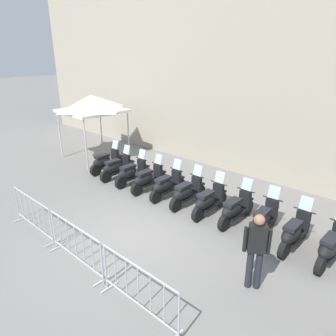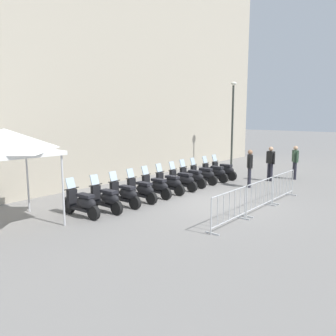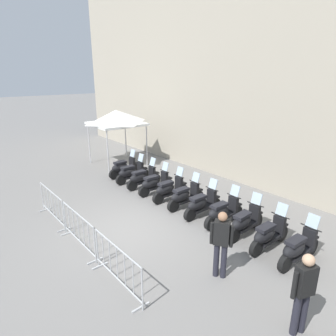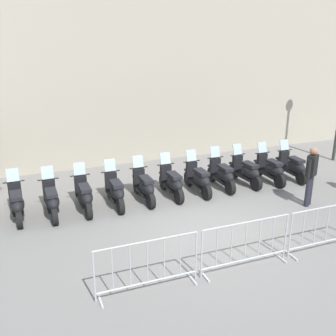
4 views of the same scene
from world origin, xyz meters
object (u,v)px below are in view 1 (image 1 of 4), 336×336
motorcycle_4 (167,185)px  motorcycle_1 (117,168)px  barrier_segment_1 (76,245)px  barrier_segment_2 (138,290)px  barrier_segment_0 (33,215)px  motorcycle_9 (294,233)px  officer_mid_plaza (256,248)px  motorcycle_7 (235,209)px  motorcycle_8 (264,220)px  motorcycle_10 (331,247)px  motorcycle_0 (106,162)px  motorcycle_2 (132,173)px  canopy_tent (92,104)px  motorcycle_5 (187,193)px  motorcycle_6 (209,201)px  motorcycle_3 (148,179)px

motorcycle_4 → motorcycle_1: bearing=-176.4°
motorcycle_4 → barrier_segment_1: size_ratio=0.85×
barrier_segment_1 → barrier_segment_2: same height
barrier_segment_1 → barrier_segment_0: bearing=-177.5°
motorcycle_9 → officer_mid_plaza: officer_mid_plaza is taller
barrier_segment_1 → barrier_segment_2: (2.11, 0.09, 0.00)m
barrier_segment_0 → barrier_segment_1: 2.12m
motorcycle_7 → motorcycle_8: same height
motorcycle_9 → motorcycle_10: bearing=1.7°
motorcycle_9 → motorcycle_4: bearing=-177.8°
motorcycle_0 → motorcycle_10: 8.69m
motorcycle_2 → motorcycle_9: 6.09m
motorcycle_1 → motorcycle_8: same height
motorcycle_0 → motorcycle_8: same height
motorcycle_9 → canopy_tent: canopy_tent is taller
barrier_segment_1 → barrier_segment_2: 2.12m
officer_mid_plaza → motorcycle_10: bearing=66.3°
motorcycle_5 → barrier_segment_2: size_ratio=0.85×
motorcycle_7 → canopy_tent: (-8.06, 0.52, 2.06)m
motorcycle_4 → canopy_tent: bearing=172.5°
motorcycle_5 → motorcycle_9: same height
motorcycle_8 → motorcycle_6: bearing=-174.7°
motorcycle_4 → motorcycle_10: (5.21, 0.20, 0.00)m
motorcycle_0 → motorcycle_1: 0.88m
motorcycle_1 → motorcycle_2: bearing=3.6°
motorcycle_3 → motorcycle_4: 0.87m
officer_mid_plaza → barrier_segment_2: bearing=-119.1°
barrier_segment_0 → motorcycle_10: bearing=34.3°
motorcycle_8 → barrier_segment_0: bearing=-136.4°
motorcycle_7 → barrier_segment_0: motorcycle_7 is taller
motorcycle_2 → barrier_segment_0: 4.04m
motorcycle_0 → motorcycle_4: same height
motorcycle_5 → motorcycle_0: bearing=-178.5°
motorcycle_4 → officer_mid_plaza: size_ratio=1.00×
motorcycle_3 → officer_mid_plaza: bearing=-18.1°
motorcycle_1 → canopy_tent: (-2.85, 0.88, 2.06)m
motorcycle_5 → motorcycle_10: (4.34, 0.15, 0.00)m
motorcycle_6 → officer_mid_plaza: (2.61, -1.84, 0.53)m
officer_mid_plaza → canopy_tent: (-9.80, 2.49, 1.53)m
motorcycle_9 → barrier_segment_1: (-3.30, -4.17, 0.07)m
motorcycle_3 → barrier_segment_1: bearing=-64.0°
motorcycle_0 → motorcycle_7: (6.08, 0.26, 0.00)m
barrier_segment_0 → canopy_tent: (-4.39, 4.81, 1.99)m
motorcycle_6 → motorcycle_10: same height
motorcycle_2 → officer_mid_plaza: (6.08, -1.67, 0.53)m
motorcycle_3 → barrier_segment_2: bearing=-43.6°
motorcycle_2 → barrier_segment_1: motorcycle_2 is taller
motorcycle_4 → barrier_segment_2: 5.03m
motorcycle_1 → motorcycle_8: 6.10m
motorcycle_0 → motorcycle_8: bearing=2.5°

